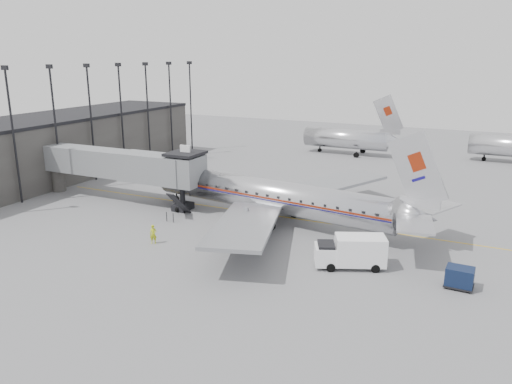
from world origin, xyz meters
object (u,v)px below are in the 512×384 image
Objects in this scene: service_van at (351,251)px; ramp_worker at (153,234)px; baggage_cart_navy at (460,277)px; airliner at (274,196)px.

ramp_worker is at bearing 165.47° from service_van.
ramp_worker is at bearing -172.15° from baggage_cart_navy.
airliner is 12.74m from service_van.
service_van is 2.84× the size of baggage_cart_navy.
service_van is 8.10m from baggage_cart_navy.
airliner is at bearing 119.50° from service_van.
airliner reaches higher than ramp_worker.
service_van is at bearing -178.92° from baggage_cart_navy.
service_van is at bearing -29.98° from airliner.
airliner is 19.87m from baggage_cart_navy.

